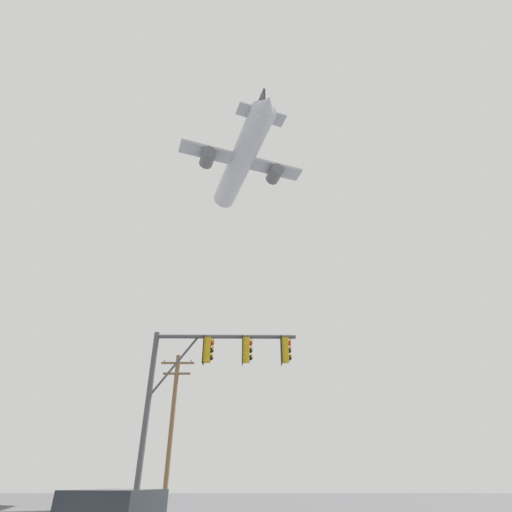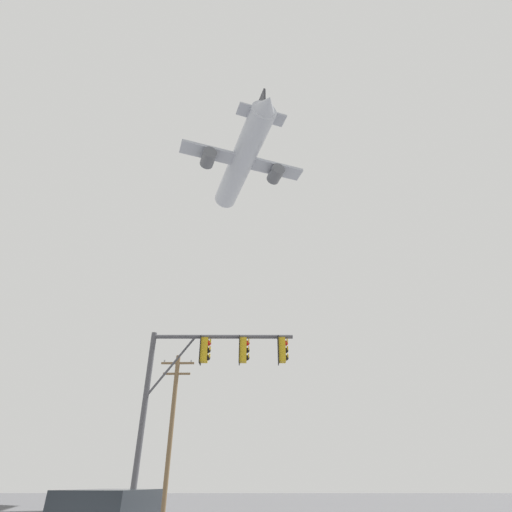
{
  "view_description": "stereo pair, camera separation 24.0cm",
  "coord_description": "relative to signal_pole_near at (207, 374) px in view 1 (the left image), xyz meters",
  "views": [
    {
      "loc": [
        -0.93,
        -5.9,
        1.74
      ],
      "look_at": [
        -0.9,
        18.8,
        16.03
      ],
      "focal_mm": 27.52,
      "sensor_mm": 36.0,
      "label": 1
    },
    {
      "loc": [
        -0.69,
        -5.9,
        1.74
      ],
      "look_at": [
        -0.9,
        18.8,
        16.03
      ],
      "focal_mm": 27.52,
      "sensor_mm": 36.0,
      "label": 2
    }
  ],
  "objects": [
    {
      "name": "signal_pole_near",
      "position": [
        0.0,
        0.0,
        0.0
      ],
      "size": [
        5.43,
        0.49,
        6.73
      ],
      "color": "#4C4C51",
      "rests_on": "ground"
    },
    {
      "name": "utility_pole",
      "position": [
        -3.48,
        11.77,
        -0.28
      ],
      "size": [
        2.2,
        0.28,
        9.17
      ],
      "color": "brown",
      "rests_on": "ground"
    },
    {
      "name": "airplane",
      "position": [
        -0.27,
        25.43,
        34.7
      ],
      "size": [
        16.69,
        21.61,
        6.02
      ],
      "color": "#B7BCC6"
    }
  ]
}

